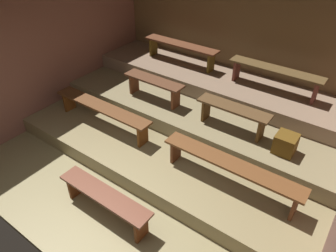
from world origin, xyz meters
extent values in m
cube|color=olive|center=(0.00, 2.39, -0.04)|extent=(6.60, 5.58, 0.08)
cube|color=brown|center=(0.00, 4.81, 1.34)|extent=(6.60, 0.06, 2.68)
cube|color=brown|center=(-2.93, 2.39, 1.34)|extent=(0.06, 5.58, 2.68)
cube|color=olive|center=(0.00, 2.96, 0.15)|extent=(5.80, 3.63, 0.30)
cube|color=#7D704E|center=(0.00, 3.61, 0.45)|extent=(5.80, 2.33, 0.30)
cube|color=#836A54|center=(0.00, 4.14, 0.75)|extent=(5.80, 1.27, 0.30)
cube|color=brown|center=(0.05, 0.60, 0.44)|extent=(1.64, 0.32, 0.04)
cube|color=#5F2F15|center=(-0.65, 0.60, 0.21)|extent=(0.05, 0.26, 0.42)
cube|color=#5F2F15|center=(0.75, 0.60, 0.21)|extent=(0.05, 0.26, 0.42)
cube|color=#5A341A|center=(-1.38, 1.99, 0.74)|extent=(2.27, 0.32, 0.04)
cube|color=brown|center=(-2.40, 1.99, 0.51)|extent=(0.05, 0.26, 0.42)
cube|color=brown|center=(-0.37, 1.99, 0.51)|extent=(0.05, 0.26, 0.42)
cube|color=brown|center=(1.38, 1.99, 0.74)|extent=(2.27, 0.32, 0.04)
cube|color=#572E19|center=(0.37, 1.99, 0.51)|extent=(0.05, 0.26, 0.42)
cube|color=#572E19|center=(2.40, 1.99, 0.51)|extent=(0.05, 0.26, 0.42)
cube|color=brown|center=(-0.88, 2.99, 1.04)|extent=(1.32, 0.32, 0.04)
cube|color=brown|center=(-1.42, 2.99, 0.81)|extent=(0.05, 0.26, 0.42)
cube|color=brown|center=(-0.35, 2.99, 0.81)|extent=(0.05, 0.26, 0.42)
cube|color=brown|center=(0.88, 2.99, 1.04)|extent=(1.32, 0.32, 0.04)
cube|color=#513516|center=(0.35, 2.99, 0.81)|extent=(0.05, 0.26, 0.42)
cube|color=#513516|center=(1.42, 2.99, 0.81)|extent=(0.05, 0.26, 0.42)
cube|color=#5A301C|center=(-1.10, 4.27, 1.34)|extent=(1.83, 0.32, 0.04)
cube|color=#533F12|center=(-1.89, 4.27, 1.11)|extent=(0.05, 0.26, 0.42)
cube|color=#533F12|center=(-0.31, 4.27, 1.11)|extent=(0.05, 0.26, 0.42)
cube|color=brown|center=(1.10, 4.27, 1.34)|extent=(1.83, 0.32, 0.04)
cube|color=brown|center=(0.31, 4.27, 1.11)|extent=(0.05, 0.26, 0.42)
cube|color=brown|center=(1.89, 4.27, 1.11)|extent=(0.05, 0.26, 0.42)
cube|color=#553910|center=(1.88, 2.91, 0.77)|extent=(0.33, 0.33, 0.33)
camera|label=1|loc=(2.70, -1.44, 3.96)|focal=33.81mm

